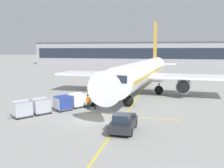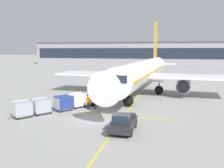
{
  "view_description": "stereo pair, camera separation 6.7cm",
  "coord_description": "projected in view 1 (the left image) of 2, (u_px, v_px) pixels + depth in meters",
  "views": [
    {
      "loc": [
        8.47,
        -25.35,
        7.65
      ],
      "look_at": [
        0.97,
        6.7,
        3.09
      ],
      "focal_mm": 40.25,
      "sensor_mm": 36.0,
      "label": 1
    },
    {
      "loc": [
        8.54,
        -25.34,
        7.65
      ],
      "look_at": [
        0.97,
        6.7,
        3.09
      ],
      "focal_mm": 40.25,
      "sensor_mm": 36.0,
      "label": 2
    }
  ],
  "objects": [
    {
      "name": "ground_plane",
      "position": [
        89.0,
        120.0,
        27.41
      ],
      "size": [
        600.0,
        600.0,
        0.0
      ],
      "primitive_type": "plane",
      "color": "gray"
    },
    {
      "name": "parked_airplane",
      "position": [
        142.0,
        73.0,
        42.62
      ],
      "size": [
        30.46,
        40.01,
        13.62
      ],
      "color": "white",
      "rests_on": "ground"
    },
    {
      "name": "belt_loader",
      "position": [
        99.0,
        98.0,
        35.05
      ],
      "size": [
        4.56,
        4.69,
        3.06
      ],
      "color": "silver",
      "rests_on": "ground"
    },
    {
      "name": "baggage_cart_lead",
      "position": [
        77.0,
        100.0,
        33.28
      ],
      "size": [
        2.46,
        2.69,
        1.91
      ],
      "color": "#515156",
      "rests_on": "ground"
    },
    {
      "name": "baggage_cart_second",
      "position": [
        63.0,
        103.0,
        31.51
      ],
      "size": [
        2.46,
        2.69,
        1.91
      ],
      "color": "#515156",
      "rests_on": "ground"
    },
    {
      "name": "baggage_cart_third",
      "position": [
        41.0,
        106.0,
        29.83
      ],
      "size": [
        2.46,
        2.69,
        1.91
      ],
      "color": "#515156",
      "rests_on": "ground"
    },
    {
      "name": "baggage_cart_fourth",
      "position": [
        22.0,
        109.0,
        28.33
      ],
      "size": [
        2.46,
        2.69,
        1.91
      ],
      "color": "#515156",
      "rests_on": "ground"
    },
    {
      "name": "pushback_tug",
      "position": [
        123.0,
        123.0,
        23.49
      ],
      "size": [
        2.15,
        4.42,
        1.83
      ],
      "color": "#232328",
      "rests_on": "ground"
    },
    {
      "name": "ground_crew_by_loader",
      "position": [
        95.0,
        102.0,
        32.21
      ],
      "size": [
        0.31,
        0.56,
        1.74
      ],
      "color": "black",
      "rests_on": "ground"
    },
    {
      "name": "ground_crew_by_carts",
      "position": [
        85.0,
        97.0,
        35.07
      ],
      "size": [
        0.37,
        0.53,
        1.74
      ],
      "color": "black",
      "rests_on": "ground"
    },
    {
      "name": "ground_crew_marshaller",
      "position": [
        88.0,
        102.0,
        32.12
      ],
      "size": [
        0.54,
        0.35,
        1.74
      ],
      "color": "#333847",
      "rests_on": "ground"
    },
    {
      "name": "safety_cone_engine_keepout",
      "position": [
        108.0,
        91.0,
        43.73
      ],
      "size": [
        0.69,
        0.69,
        0.78
      ],
      "color": "black",
      "rests_on": "ground"
    },
    {
      "name": "safety_cone_wingtip",
      "position": [
        108.0,
        92.0,
        43.48
      ],
      "size": [
        0.6,
        0.6,
        0.68
      ],
      "color": "black",
      "rests_on": "ground"
    },
    {
      "name": "safety_cone_nose_mark",
      "position": [
        108.0,
        94.0,
        41.28
      ],
      "size": [
        0.59,
        0.59,
        0.67
      ],
      "color": "black",
      "rests_on": "ground"
    },
    {
      "name": "apron_guidance_line_lead_in",
      "position": [
        139.0,
        95.0,
        42.53
      ],
      "size": [
        0.2,
        110.0,
        0.01
      ],
      "color": "yellow",
      "rests_on": "ground"
    },
    {
      "name": "apron_guidance_line_stop_bar",
      "position": [
        126.0,
        117.0,
        28.61
      ],
      "size": [
        12.0,
        0.2,
        0.01
      ],
      "color": "yellow",
      "rests_on": "ground"
    },
    {
      "name": "terminal_building",
      "position": [
        144.0,
        53.0,
        127.92
      ],
      "size": [
        108.63,
        21.98,
        11.69
      ],
      "color": "#939399",
      "rests_on": "ground"
    }
  ]
}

